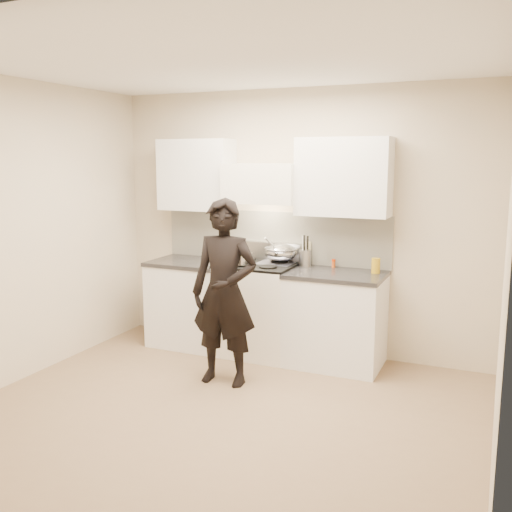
{
  "coord_description": "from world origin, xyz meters",
  "views": [
    {
      "loc": [
        1.97,
        -3.8,
        2.01
      ],
      "look_at": [
        -0.15,
        1.05,
        1.09
      ],
      "focal_mm": 40.0,
      "sensor_mm": 36.0,
      "label": 1
    }
  ],
  "objects_px": {
    "stove": "(257,308)",
    "utensil_crock": "(305,257)",
    "counter_right": "(336,319)",
    "wok": "(281,252)",
    "person": "(224,292)"
  },
  "relations": [
    {
      "from": "stove",
      "to": "wok",
      "type": "distance_m",
      "value": 0.63
    },
    {
      "from": "stove",
      "to": "utensil_crock",
      "type": "bearing_deg",
      "value": 21.25
    },
    {
      "from": "stove",
      "to": "person",
      "type": "distance_m",
      "value": 0.91
    },
    {
      "from": "stove",
      "to": "wok",
      "type": "height_order",
      "value": "wok"
    },
    {
      "from": "wok",
      "to": "utensil_crock",
      "type": "relative_size",
      "value": 1.35
    },
    {
      "from": "stove",
      "to": "utensil_crock",
      "type": "distance_m",
      "value": 0.73
    },
    {
      "from": "counter_right",
      "to": "wok",
      "type": "distance_m",
      "value": 0.88
    },
    {
      "from": "counter_right",
      "to": "person",
      "type": "height_order",
      "value": "person"
    },
    {
      "from": "wok",
      "to": "utensil_crock",
      "type": "xyz_separation_m",
      "value": [
        0.25,
        0.03,
        -0.04
      ]
    },
    {
      "from": "counter_right",
      "to": "utensil_crock",
      "type": "xyz_separation_m",
      "value": [
        -0.38,
        0.17,
        0.56
      ]
    },
    {
      "from": "counter_right",
      "to": "person",
      "type": "bearing_deg",
      "value": -133.15
    },
    {
      "from": "stove",
      "to": "wok",
      "type": "relative_size",
      "value": 2.24
    },
    {
      "from": "wok",
      "to": "utensil_crock",
      "type": "height_order",
      "value": "wok"
    },
    {
      "from": "stove",
      "to": "utensil_crock",
      "type": "relative_size",
      "value": 3.04
    },
    {
      "from": "person",
      "to": "counter_right",
      "type": "bearing_deg",
      "value": 43.18
    }
  ]
}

